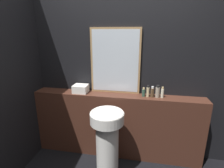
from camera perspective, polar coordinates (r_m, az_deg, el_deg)
wall_back at (r=2.39m, az=2.23°, el=5.12°), size 8.00×0.06×2.50m
vanity_counter at (r=2.54m, az=1.52°, el=-13.29°), size 2.31×0.23×0.92m
pedestal_sink at (r=2.18m, az=-1.57°, el=-17.91°), size 0.39×0.39×0.86m
mirror at (r=2.33m, az=1.05°, el=7.42°), size 0.67×0.03×0.87m
towel_stack at (r=2.45m, az=-10.18°, el=-1.52°), size 0.20×0.17×0.11m
shampoo_bottle at (r=2.30m, az=10.28°, el=-2.73°), size 0.04×0.04×0.12m
conditioner_bottle at (r=2.30m, az=11.64°, el=-2.42°), size 0.04×0.04×0.15m
lotion_bottle at (r=2.30m, az=13.03°, el=-2.61°), size 0.04×0.04×0.14m
body_wash_bottle at (r=2.30m, az=14.64°, el=-2.48°), size 0.05×0.05×0.16m
hand_soap_bottle at (r=2.31m, az=16.12°, el=-2.76°), size 0.04×0.04×0.14m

